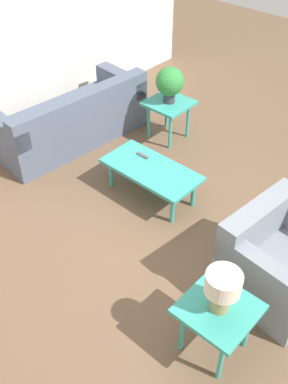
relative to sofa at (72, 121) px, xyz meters
The scene contains 9 objects.
ground_plane 2.36m from the sofa, 165.79° to the left, with size 14.00×14.00×0.00m, color brown.
sofa is the anchor object (origin of this frame).
armchair 3.33m from the sofa, behind, with size 0.95×1.03×0.83m.
coffee_table 1.58m from the sofa, behind, with size 1.14×0.56×0.40m.
side_table_plant 1.32m from the sofa, 134.60° to the right, with size 0.56×0.56×0.55m.
side_table_lamp 3.53m from the sofa, 158.20° to the left, with size 0.56×0.56×0.55m.
potted_plant 1.41m from the sofa, 134.60° to the right, with size 0.37×0.37×0.48m.
table_lamp 3.56m from the sofa, 158.20° to the left, with size 0.28×0.28×0.38m.
remote_control 1.35m from the sofa, behind, with size 0.16×0.04×0.02m.
Camera 1 is at (-1.97, 2.66, 3.45)m, focal length 42.00 mm.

